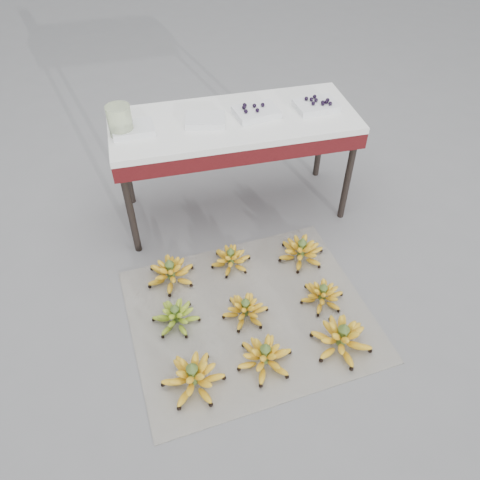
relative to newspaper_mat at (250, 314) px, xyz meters
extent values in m
plane|color=slate|center=(0.06, -0.03, 0.00)|extent=(60.00, 60.00, 0.00)
cube|color=beige|center=(0.00, 0.00, 0.00)|extent=(1.34, 1.16, 0.01)
ellipsoid|color=yellow|center=(-0.36, -0.33, 0.05)|extent=(0.37, 0.37, 0.09)
ellipsoid|color=yellow|center=(-0.36, -0.33, 0.09)|extent=(0.26, 0.26, 0.07)
ellipsoid|color=yellow|center=(-0.36, -0.33, 0.12)|extent=(0.17, 0.17, 0.05)
cylinder|color=#466026|center=(-0.36, -0.33, 0.09)|extent=(0.05, 0.05, 0.12)
cone|color=#466026|center=(-0.36, -0.33, 0.16)|extent=(0.06, 0.06, 0.04)
ellipsoid|color=yellow|center=(0.00, -0.30, 0.04)|extent=(0.34, 0.34, 0.08)
ellipsoid|color=yellow|center=(0.00, -0.30, 0.08)|extent=(0.24, 0.24, 0.06)
ellipsoid|color=yellow|center=(0.00, -0.30, 0.11)|extent=(0.16, 0.16, 0.05)
cylinder|color=#466026|center=(0.00, -0.30, 0.08)|extent=(0.04, 0.04, 0.11)
cone|color=#466026|center=(0.00, -0.30, 0.15)|extent=(0.05, 0.05, 0.04)
ellipsoid|color=yellow|center=(0.40, -0.30, 0.05)|extent=(0.30, 0.30, 0.09)
ellipsoid|color=yellow|center=(0.40, -0.30, 0.09)|extent=(0.21, 0.21, 0.07)
ellipsoid|color=yellow|center=(0.40, -0.30, 0.12)|extent=(0.14, 0.14, 0.06)
cylinder|color=#466026|center=(0.40, -0.30, 0.09)|extent=(0.05, 0.05, 0.12)
cone|color=#466026|center=(0.40, -0.30, 0.17)|extent=(0.06, 0.06, 0.04)
ellipsoid|color=#629520|center=(-0.39, 0.04, 0.04)|extent=(0.31, 0.31, 0.07)
ellipsoid|color=#629520|center=(-0.39, 0.04, 0.07)|extent=(0.22, 0.22, 0.05)
ellipsoid|color=#629520|center=(-0.39, 0.04, 0.10)|extent=(0.14, 0.14, 0.05)
cylinder|color=#466026|center=(-0.39, 0.04, 0.07)|extent=(0.04, 0.04, 0.10)
cone|color=#466026|center=(-0.39, 0.04, 0.14)|extent=(0.05, 0.05, 0.04)
ellipsoid|color=yellow|center=(-0.02, 0.00, 0.04)|extent=(0.27, 0.27, 0.07)
ellipsoid|color=yellow|center=(-0.02, 0.00, 0.07)|extent=(0.19, 0.19, 0.05)
ellipsoid|color=yellow|center=(-0.02, 0.00, 0.10)|extent=(0.12, 0.12, 0.04)
cylinder|color=#466026|center=(-0.02, 0.00, 0.07)|extent=(0.04, 0.04, 0.10)
cone|color=#466026|center=(-0.02, 0.00, 0.13)|extent=(0.05, 0.05, 0.04)
ellipsoid|color=yellow|center=(0.41, 0.00, 0.04)|extent=(0.24, 0.24, 0.07)
ellipsoid|color=yellow|center=(0.41, 0.00, 0.07)|extent=(0.17, 0.17, 0.05)
ellipsoid|color=yellow|center=(0.41, 0.00, 0.10)|extent=(0.11, 0.11, 0.04)
cylinder|color=#466026|center=(0.41, 0.00, 0.07)|extent=(0.04, 0.04, 0.10)
cone|color=#466026|center=(0.41, 0.00, 0.13)|extent=(0.05, 0.05, 0.04)
ellipsoid|color=yellow|center=(-0.38, 0.35, 0.04)|extent=(0.35, 0.35, 0.08)
ellipsoid|color=yellow|center=(-0.38, 0.35, 0.08)|extent=(0.25, 0.25, 0.06)
ellipsoid|color=yellow|center=(-0.38, 0.35, 0.11)|extent=(0.16, 0.16, 0.05)
cylinder|color=#466026|center=(-0.38, 0.35, 0.08)|extent=(0.04, 0.04, 0.11)
cone|color=#466026|center=(-0.38, 0.35, 0.15)|extent=(0.05, 0.05, 0.04)
ellipsoid|color=yellow|center=(-0.02, 0.38, 0.04)|extent=(0.28, 0.28, 0.07)
ellipsoid|color=yellow|center=(-0.02, 0.38, 0.07)|extent=(0.20, 0.20, 0.05)
ellipsoid|color=yellow|center=(-0.02, 0.38, 0.10)|extent=(0.13, 0.13, 0.04)
cylinder|color=#466026|center=(-0.02, 0.38, 0.07)|extent=(0.04, 0.04, 0.10)
cone|color=#466026|center=(-0.02, 0.38, 0.13)|extent=(0.04, 0.04, 0.03)
ellipsoid|color=yellow|center=(0.40, 0.33, 0.04)|extent=(0.34, 0.34, 0.08)
ellipsoid|color=yellow|center=(0.40, 0.33, 0.08)|extent=(0.24, 0.24, 0.06)
ellipsoid|color=yellow|center=(0.40, 0.33, 0.11)|extent=(0.16, 0.16, 0.05)
cylinder|color=#466026|center=(0.40, 0.33, 0.08)|extent=(0.04, 0.04, 0.11)
cone|color=#466026|center=(0.40, 0.33, 0.15)|extent=(0.05, 0.05, 0.04)
cylinder|color=black|center=(-0.54, 0.64, 0.32)|extent=(0.04, 0.04, 0.64)
cylinder|color=black|center=(0.78, 0.64, 0.32)|extent=(0.04, 0.04, 0.64)
cylinder|color=black|center=(-0.54, 1.11, 0.32)|extent=(0.04, 0.04, 0.64)
cylinder|color=black|center=(0.78, 1.11, 0.32)|extent=(0.04, 0.04, 0.64)
cube|color=#530F13|center=(0.12, 0.88, 0.59)|extent=(1.42, 0.57, 0.09)
cube|color=white|center=(0.12, 0.88, 0.66)|extent=(1.42, 0.57, 0.04)
cube|color=silver|center=(-0.45, 0.86, 0.70)|extent=(0.23, 0.17, 0.04)
cube|color=silver|center=(-0.05, 0.86, 0.70)|extent=(0.25, 0.20, 0.04)
cube|color=silver|center=(0.25, 0.88, 0.70)|extent=(0.27, 0.21, 0.04)
sphere|color=black|center=(0.18, 0.84, 0.73)|extent=(0.02, 0.02, 0.02)
sphere|color=black|center=(0.19, 0.92, 0.73)|extent=(0.02, 0.02, 0.02)
sphere|color=black|center=(0.18, 0.89, 0.73)|extent=(0.02, 0.02, 0.02)
sphere|color=black|center=(0.19, 0.91, 0.73)|extent=(0.02, 0.02, 0.02)
sphere|color=black|center=(0.25, 0.84, 0.73)|extent=(0.02, 0.02, 0.02)
sphere|color=black|center=(0.30, 0.89, 0.73)|extent=(0.02, 0.02, 0.02)
sphere|color=black|center=(0.25, 0.90, 0.73)|extent=(0.02, 0.02, 0.02)
cube|color=silver|center=(0.61, 0.87, 0.70)|extent=(0.25, 0.19, 0.04)
sphere|color=black|center=(0.56, 0.91, 0.73)|extent=(0.02, 0.02, 0.02)
sphere|color=black|center=(0.64, 0.83, 0.73)|extent=(0.02, 0.02, 0.02)
sphere|color=black|center=(0.59, 0.89, 0.73)|extent=(0.02, 0.02, 0.02)
sphere|color=black|center=(0.58, 0.84, 0.73)|extent=(0.02, 0.02, 0.02)
sphere|color=black|center=(0.61, 0.88, 0.73)|extent=(0.02, 0.02, 0.02)
sphere|color=black|center=(0.64, 0.84, 0.73)|extent=(0.02, 0.02, 0.02)
sphere|color=black|center=(0.66, 0.84, 0.73)|extent=(0.02, 0.02, 0.02)
sphere|color=black|center=(0.68, 0.86, 0.73)|extent=(0.02, 0.02, 0.02)
sphere|color=black|center=(0.62, 0.92, 0.73)|extent=(0.02, 0.02, 0.02)
sphere|color=black|center=(0.68, 0.82, 0.73)|extent=(0.02, 0.02, 0.02)
cylinder|color=#E0F0BF|center=(-0.51, 0.85, 0.76)|extent=(0.14, 0.14, 0.17)
camera|label=1|loc=(-0.40, -1.46, 2.05)|focal=35.00mm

